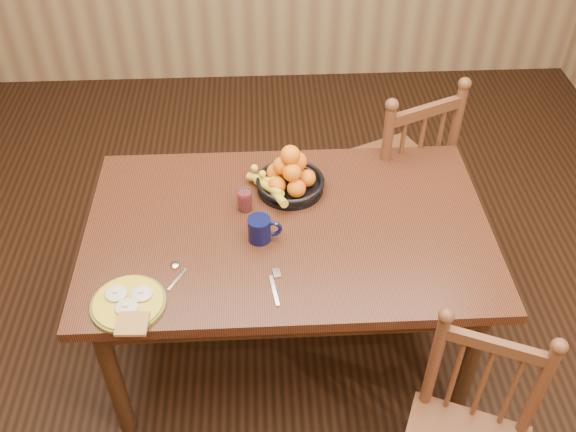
{
  "coord_description": "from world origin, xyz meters",
  "views": [
    {
      "loc": [
        -0.09,
        -1.86,
        2.48
      ],
      "look_at": [
        0.0,
        0.0,
        0.8
      ],
      "focal_mm": 40.0,
      "sensor_mm": 36.0,
      "label": 1
    }
  ],
  "objects_px": {
    "coffee_mug": "(261,229)",
    "chair_far": "(395,171)",
    "breakfast_plate": "(129,304)",
    "dining_table": "(288,241)",
    "fruit_bowl": "(289,178)"
  },
  "relations": [
    {
      "from": "breakfast_plate",
      "to": "fruit_bowl",
      "type": "bearing_deg",
      "value": 45.9
    },
    {
      "from": "dining_table",
      "to": "fruit_bowl",
      "type": "distance_m",
      "value": 0.27
    },
    {
      "from": "chair_far",
      "to": "coffee_mug",
      "type": "distance_m",
      "value": 1.03
    },
    {
      "from": "coffee_mug",
      "to": "chair_far",
      "type": "bearing_deg",
      "value": 46.41
    },
    {
      "from": "fruit_bowl",
      "to": "dining_table",
      "type": "bearing_deg",
      "value": -93.73
    },
    {
      "from": "breakfast_plate",
      "to": "chair_far",
      "type": "bearing_deg",
      "value": 41.93
    },
    {
      "from": "dining_table",
      "to": "chair_far",
      "type": "bearing_deg",
      "value": 48.44
    },
    {
      "from": "dining_table",
      "to": "chair_far",
      "type": "relative_size",
      "value": 1.56
    },
    {
      "from": "coffee_mug",
      "to": "fruit_bowl",
      "type": "height_order",
      "value": "fruit_bowl"
    },
    {
      "from": "breakfast_plate",
      "to": "coffee_mug",
      "type": "bearing_deg",
      "value": 34.1
    },
    {
      "from": "dining_table",
      "to": "breakfast_plate",
      "type": "xyz_separation_m",
      "value": [
        -0.57,
        -0.39,
        0.1
      ]
    },
    {
      "from": "breakfast_plate",
      "to": "dining_table",
      "type": "bearing_deg",
      "value": 33.86
    },
    {
      "from": "chair_far",
      "to": "breakfast_plate",
      "type": "height_order",
      "value": "chair_far"
    },
    {
      "from": "coffee_mug",
      "to": "dining_table",
      "type": "bearing_deg",
      "value": 32.81
    },
    {
      "from": "dining_table",
      "to": "chair_far",
      "type": "distance_m",
      "value": 0.87
    }
  ]
}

